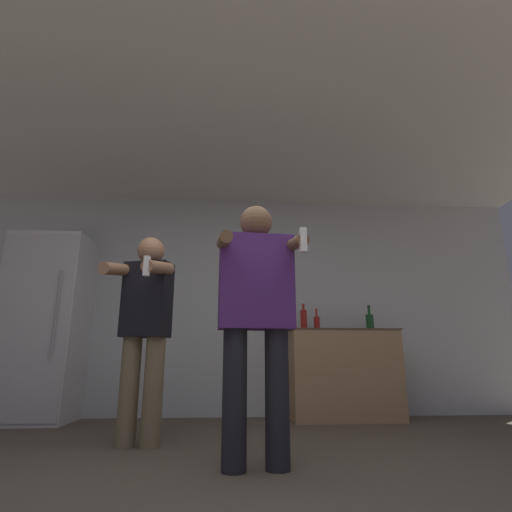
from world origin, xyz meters
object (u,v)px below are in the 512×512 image
person_woman_foreground (256,310)px  person_man_side (145,323)px  bottle_dark_rum (370,321)px  bottle_brown_liquor (304,319)px  bottle_short_whiskey (317,323)px  refrigerator (45,326)px

person_woman_foreground → person_man_side: size_ratio=1.01×
person_woman_foreground → person_man_side: (-0.80, 0.67, -0.02)m
bottle_dark_rum → bottle_brown_liquor: size_ratio=0.91×
bottle_short_whiskey → person_woman_foreground: 2.16m
refrigerator → bottle_short_whiskey: 2.91m
bottle_dark_rum → bottle_short_whiskey: 0.61m
refrigerator → bottle_brown_liquor: bearing=1.3°
bottle_short_whiskey → bottle_brown_liquor: bottle_brown_liquor is taller
bottle_dark_rum → refrigerator: bearing=-179.0°
person_woman_foreground → refrigerator: bearing=137.3°
bottle_brown_liquor → person_man_side: size_ratio=0.20×
bottle_dark_rum → person_woman_foreground: (-1.41, -2.00, -0.13)m
bottle_dark_rum → bottle_short_whiskey: bottle_dark_rum is taller
bottle_short_whiskey → bottle_brown_liquor: bearing=180.0°
bottle_dark_rum → person_man_side: (-2.22, -1.33, -0.15)m
bottle_dark_rum → person_woman_foreground: size_ratio=0.18×
refrigerator → person_man_side: refrigerator is taller
bottle_dark_rum → bottle_short_whiskey: bearing=-180.0°
bottle_dark_rum → bottle_brown_liquor: 0.75m
bottle_brown_liquor → person_woman_foreground: (-0.66, -2.00, -0.15)m
refrigerator → person_man_side: size_ratio=1.23×
bottle_dark_rum → bottle_brown_liquor: (-0.75, -0.00, 0.02)m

